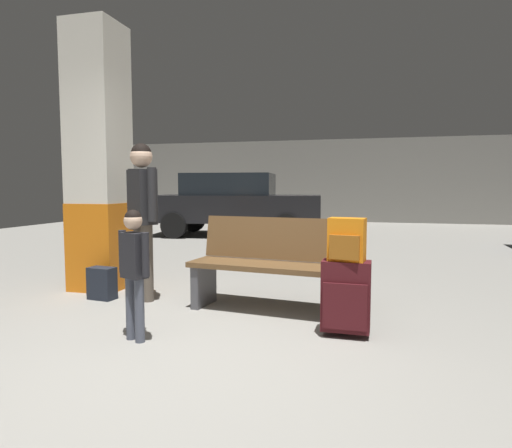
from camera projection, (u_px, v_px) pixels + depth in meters
name	position (u px, v px, depth m)	size (l,w,h in m)	color
ground_plane	(288.00, 268.00, 6.76)	(18.00, 18.00, 0.10)	gray
garage_back_wall	(335.00, 181.00, 15.18)	(18.00, 0.12, 2.80)	slate
structural_pillar	(99.00, 160.00, 5.10)	(0.57, 0.57, 3.02)	orange
bench	(274.00, 265.00, 4.24)	(1.65, 0.72, 0.89)	brown
suitcase	(346.00, 296.00, 3.52)	(0.38, 0.24, 0.60)	#471419
backpack_bright	(347.00, 240.00, 3.48)	(0.30, 0.23, 0.34)	orange
child	(134.00, 261.00, 3.39)	(0.32, 0.25, 1.01)	#4C5160
adult	(142.00, 204.00, 4.61)	(0.47, 0.37, 1.63)	brown
backpack_dark_floor	(102.00, 283.00, 4.69)	(0.30, 0.22, 0.34)	#1E232D
parked_car_far	(234.00, 203.00, 10.81)	(4.26, 2.15, 1.51)	black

